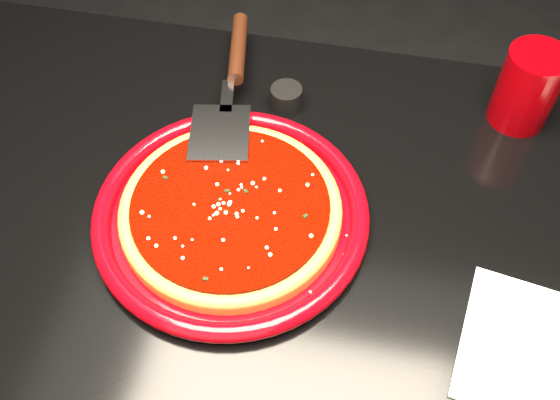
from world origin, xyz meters
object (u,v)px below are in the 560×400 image
(table, at_px, (285,354))
(pizza_server, at_px, (231,84))
(ramekin, at_px, (286,98))
(cup, at_px, (527,88))
(plate, at_px, (231,213))

(table, xyz_separation_m, pizza_server, (-0.13, 0.22, 0.42))
(table, distance_m, ramekin, 0.46)
(cup, distance_m, ramekin, 0.35)
(cup, height_order, ramekin, cup)
(plate, bearing_deg, ramekin, 82.11)
(table, bearing_deg, ramekin, 101.10)
(table, height_order, plate, plate)
(plate, xyz_separation_m, cup, (0.38, 0.27, 0.05))
(table, xyz_separation_m, cup, (0.30, 0.29, 0.44))
(table, xyz_separation_m, ramekin, (-0.05, 0.24, 0.39))
(plate, bearing_deg, cup, 35.62)
(plate, distance_m, cup, 0.47)
(plate, relative_size, pizza_server, 1.03)
(pizza_server, bearing_deg, table, -70.90)
(cup, bearing_deg, pizza_server, -171.43)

